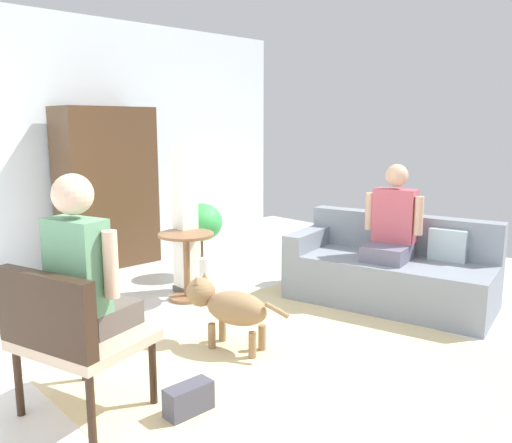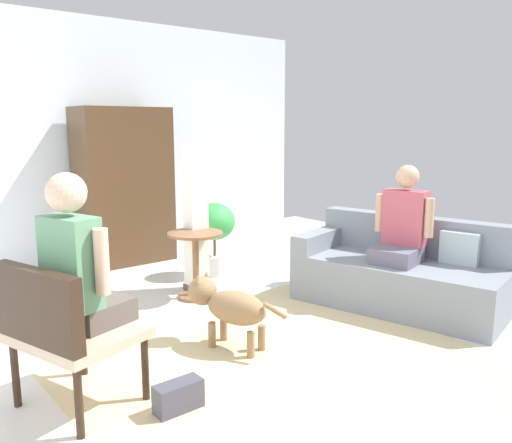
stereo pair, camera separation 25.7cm
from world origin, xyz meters
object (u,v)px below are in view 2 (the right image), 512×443
object	(u,v)px
potted_plant	(214,228)
armoire_cabinet	(124,186)
person_on_couch	(403,224)
person_on_armchair	(77,264)
round_end_table	(196,258)
armchair	(61,325)
couch	(399,274)
dog	(228,305)
handbag	(178,397)
column_lamp	(196,220)

from	to	relation	value
potted_plant	armoire_cabinet	world-z (taller)	armoire_cabinet
person_on_couch	potted_plant	size ratio (longest dim) A/B	1.07
person_on_armchair	round_end_table	distance (m)	2.00
armchair	potted_plant	bearing A→B (deg)	38.08
couch	dog	world-z (taller)	couch
couch	armoire_cabinet	xyz separation A→B (m)	(-1.23, 2.97, 0.62)
couch	handbag	distance (m)	2.50
armoire_cabinet	handbag	xyz separation A→B (m)	(-1.25, -3.29, -0.81)
armchair	person_on_couch	bearing A→B (deg)	-2.25
round_end_table	handbag	size ratio (longest dim) A/B	2.24
handbag	armoire_cabinet	bearing A→B (deg)	69.24
person_on_armchair	armoire_cabinet	xyz separation A→B (m)	(1.62, 2.85, 0.06)
round_end_table	column_lamp	world-z (taller)	column_lamp
dog	column_lamp	bearing A→B (deg)	66.69
handbag	couch	bearing A→B (deg)	7.17
armchair	column_lamp	distance (m)	2.30
dog	handbag	xyz separation A→B (m)	(-0.74, -0.54, -0.23)
armchair	potted_plant	size ratio (longest dim) A/B	1.10
armchair	handbag	bearing A→B (deg)	-38.41
handbag	armchair	bearing A→B (deg)	141.59
person_on_couch	handbag	size ratio (longest dim) A/B	3.00
couch	potted_plant	bearing A→B (deg)	112.06
person_on_couch	potted_plant	xyz separation A→B (m)	(-0.71, 1.86, -0.24)
armchair	column_lamp	xyz separation A→B (m)	(1.79, 1.43, 0.18)
dog	column_lamp	distance (m)	1.45
person_on_armchair	dog	xyz separation A→B (m)	(1.11, 0.10, -0.52)
dog	potted_plant	world-z (taller)	potted_plant
person_on_armchair	handbag	distance (m)	0.95
couch	armoire_cabinet	bearing A→B (deg)	112.46
potted_plant	handbag	bearing A→B (deg)	-128.89
potted_plant	handbag	world-z (taller)	potted_plant
armchair	person_on_couch	xyz separation A→B (m)	(2.95, -0.12, 0.23)
dog	round_end_table	bearing A→B (deg)	68.81
couch	dog	size ratio (longest dim) A/B	2.43
person_on_couch	handbag	xyz separation A→B (m)	(-2.45, -0.28, -0.67)
armchair	person_on_armchair	size ratio (longest dim) A/B	0.96
couch	column_lamp	bearing A→B (deg)	128.03
person_on_couch	round_end_table	distance (m)	1.90
column_lamp	handbag	size ratio (longest dim) A/B	5.02
person_on_couch	armoire_cabinet	xyz separation A→B (m)	(-1.20, 3.00, 0.15)
armchair	armoire_cabinet	bearing A→B (deg)	58.84
dog	handbag	world-z (taller)	dog
couch	person_on_armchair	world-z (taller)	person_on_armchair
couch	armchair	xyz separation A→B (m)	(-2.98, 0.09, 0.24)
armchair	couch	bearing A→B (deg)	-1.65
couch	person_on_couch	size ratio (longest dim) A/B	2.30
dog	handbag	size ratio (longest dim) A/B	2.83
round_end_table	handbag	distance (m)	2.03
round_end_table	potted_plant	size ratio (longest dim) A/B	0.80
couch	person_on_armchair	distance (m)	2.90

